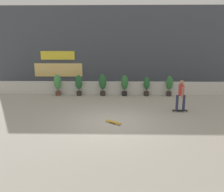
{
  "coord_description": "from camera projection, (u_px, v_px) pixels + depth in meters",
  "views": [
    {
      "loc": [
        0.24,
        -10.01,
        3.54
      ],
      "look_at": [
        0.0,
        1.5,
        0.9
      ],
      "focal_mm": 36.68,
      "sensor_mm": 36.0,
      "label": 1
    }
  ],
  "objects": [
    {
      "name": "skateboard_near_camera",
      "position": [
        114.0,
        122.0,
        10.39
      ],
      "size": [
        0.74,
        0.66,
        0.08
      ],
      "color": "#BF8C26",
      "rests_on": "ground"
    },
    {
      "name": "potted_plant_0",
      "position": [
        58.0,
        83.0,
        15.85
      ],
      "size": [
        0.5,
        0.5,
        1.48
      ],
      "color": "brown",
      "rests_on": "ground"
    },
    {
      "name": "potted_plant_5",
      "position": [
        169.0,
        85.0,
        15.7
      ],
      "size": [
        0.46,
        0.46,
        1.39
      ],
      "color": "#2D2823",
      "rests_on": "ground"
    },
    {
      "name": "ground_plane",
      "position": [
        111.0,
        122.0,
        10.55
      ],
      "size": [
        48.0,
        48.0,
        0.0
      ],
      "primitive_type": "plane",
      "color": "#A8A093"
    },
    {
      "name": "potted_plant_1",
      "position": [
        79.0,
        84.0,
        15.83
      ],
      "size": [
        0.49,
        0.49,
        1.44
      ],
      "color": "#2D2823",
      "rests_on": "ground"
    },
    {
      "name": "building_backdrop",
      "position": [
        114.0,
        47.0,
        19.57
      ],
      "size": [
        20.0,
        2.08,
        6.5
      ],
      "color": "#424751",
      "rests_on": "ground"
    },
    {
      "name": "potted_plant_4",
      "position": [
        147.0,
        85.0,
        15.75
      ],
      "size": [
        0.42,
        0.42,
        1.32
      ],
      "color": "#2D2823",
      "rests_on": "ground"
    },
    {
      "name": "potted_plant_3",
      "position": [
        125.0,
        84.0,
        15.76
      ],
      "size": [
        0.49,
        0.49,
        1.45
      ],
      "color": "black",
      "rests_on": "ground"
    },
    {
      "name": "planter_wall",
      "position": [
        113.0,
        88.0,
        16.3
      ],
      "size": [
        18.0,
        0.4,
        0.9
      ],
      "primitive_type": "cube",
      "color": "beige",
      "rests_on": "ground"
    },
    {
      "name": "skater_foreground",
      "position": [
        181.0,
        94.0,
        12.01
      ],
      "size": [
        0.8,
        0.56,
        1.7
      ],
      "color": "black",
      "rests_on": "ground"
    },
    {
      "name": "potted_plant_2",
      "position": [
        103.0,
        83.0,
        15.78
      ],
      "size": [
        0.51,
        0.51,
        1.5
      ],
      "color": "#2D2823",
      "rests_on": "ground"
    }
  ]
}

